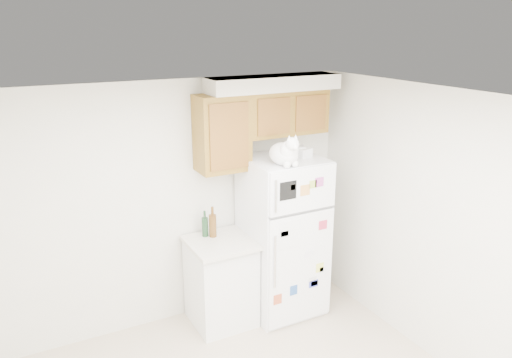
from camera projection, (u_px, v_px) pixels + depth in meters
room_shell at (267, 224)px, 3.43m from camera, size 3.84×4.04×2.52m
refrigerator at (283, 236)px, 5.25m from camera, size 0.76×0.78×1.70m
base_counter at (221, 281)px, 5.12m from camera, size 0.64×0.64×0.92m
cat at (286, 153)px, 4.73m from camera, size 0.31×0.46×0.32m
storage_box_back at (295, 151)px, 5.09m from camera, size 0.21×0.18×0.10m
storage_box_front at (304, 153)px, 5.04m from camera, size 0.17×0.15×0.09m
bottle_green at (205, 224)px, 5.05m from camera, size 0.06×0.06×0.27m
bottle_amber at (213, 222)px, 5.03m from camera, size 0.07×0.07×0.32m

